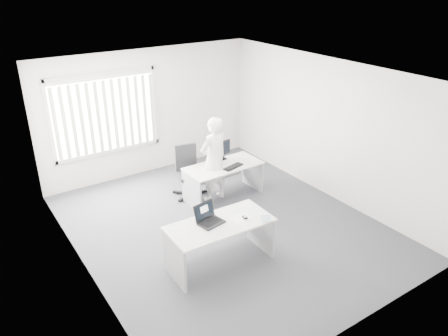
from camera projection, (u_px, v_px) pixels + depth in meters
ground at (224, 226)px, 8.04m from camera, size 6.00×6.00×0.00m
wall_back at (149, 112)px, 9.72m from camera, size 5.00×0.02×2.80m
wall_front at (364, 238)px, 5.19m from camera, size 5.00×0.02×2.80m
wall_left at (78, 195)px, 6.19m from camera, size 0.02×6.00×2.80m
wall_right at (328, 129)px, 8.72m from camera, size 0.02×6.00×2.80m
ceiling at (224, 74)px, 6.87m from camera, size 5.00×6.00×0.02m
window at (105, 114)px, 9.12m from camera, size 2.32×0.06×1.76m
blinds at (107, 116)px, 9.09m from camera, size 2.20×0.10×1.50m
desk_near at (220, 234)px, 6.81m from camera, size 1.66×0.81×0.75m
desk_far at (224, 174)px, 8.85m from camera, size 1.59×0.77×0.72m
office_chair at (189, 180)px, 9.02m from camera, size 0.73×0.73×1.07m
person at (214, 160)px, 8.62m from camera, size 0.70×0.52×1.76m
laptop at (211, 215)px, 6.64m from camera, size 0.44×0.40×0.30m
paper_sheet at (241, 218)px, 6.86m from camera, size 0.34×0.25×0.00m
mouse at (245, 217)px, 6.84m from camera, size 0.07×0.10×0.04m
booklet at (266, 219)px, 6.83m from camera, size 0.24×0.26×0.01m
keyboard at (233, 167)px, 8.68m from camera, size 0.49×0.27×0.02m
monitor at (222, 150)px, 8.96m from camera, size 0.42×0.17×0.40m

